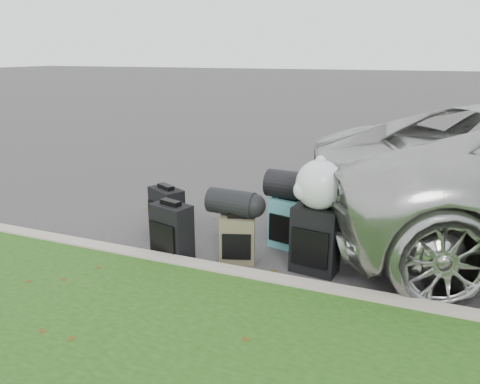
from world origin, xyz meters
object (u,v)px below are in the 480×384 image
at_px(tote_green, 168,203).
at_px(suitcase_small_black, 167,211).
at_px(suitcase_large_black_left, 172,232).
at_px(tote_navy, 234,224).
at_px(suitcase_olive, 237,240).
at_px(suitcase_teal, 288,223).
at_px(suitcase_large_black_right, 315,240).

bearing_deg(tote_green, suitcase_small_black, -83.47).
xyz_separation_m(suitcase_large_black_left, tote_green, (-0.81, 1.28, -0.16)).
height_order(suitcase_small_black, tote_navy, suitcase_small_black).
bearing_deg(tote_navy, suitcase_olive, -72.30).
bearing_deg(suitcase_olive, suitcase_small_black, 139.93).
bearing_deg(suitcase_olive, suitcase_teal, 38.47).
distance_m(suitcase_large_black_right, tote_green, 2.51).
xyz_separation_m(tote_green, tote_navy, (1.16, -0.40, 0.00)).
distance_m(tote_green, tote_navy, 1.23).
distance_m(suitcase_small_black, tote_green, 0.75).
height_order(suitcase_olive, tote_green, suitcase_olive).
xyz_separation_m(suitcase_large_black_right, tote_green, (-2.30, 0.99, -0.19)).
bearing_deg(tote_green, suitcase_teal, -37.83).
relative_size(suitcase_olive, tote_navy, 1.66).
bearing_deg(suitcase_small_black, suitcase_large_black_right, 17.90).
relative_size(suitcase_large_black_left, suitcase_olive, 1.23).
bearing_deg(suitcase_small_black, tote_green, 147.84).
relative_size(suitcase_large_black_left, tote_navy, 2.04).
height_order(suitcase_large_black_left, suitcase_teal, suitcase_large_black_left).
bearing_deg(suitcase_large_black_right, tote_navy, 159.49).
xyz_separation_m(suitcase_small_black, suitcase_large_black_right, (1.94, -0.36, 0.06)).
height_order(suitcase_olive, suitcase_large_black_right, suitcase_large_black_right).
relative_size(tote_green, tote_navy, 0.99).
bearing_deg(suitcase_teal, suitcase_large_black_right, -35.85).
xyz_separation_m(suitcase_olive, tote_green, (-1.49, 1.08, -0.10)).
height_order(tote_green, tote_navy, tote_navy).
xyz_separation_m(suitcase_olive, tote_navy, (-0.32, 0.68, -0.10)).
xyz_separation_m(suitcase_teal, tote_green, (-1.87, 0.49, -0.14)).
relative_size(suitcase_teal, tote_navy, 1.90).
xyz_separation_m(suitcase_large_black_left, suitcase_teal, (1.06, 0.78, -0.02)).
relative_size(suitcase_olive, suitcase_large_black_right, 0.73).
bearing_deg(suitcase_small_black, tote_navy, 44.71).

